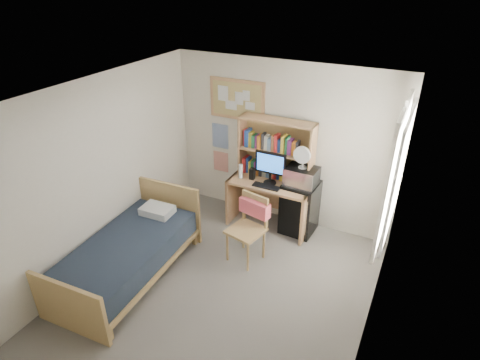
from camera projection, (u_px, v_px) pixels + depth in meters
The scene contains 26 objects.
floor at pixel (219, 295), 5.21m from camera, with size 3.60×4.20×0.02m, color slate.
ceiling at pixel (212, 99), 3.97m from camera, with size 3.60×4.20×0.02m, color silver.
wall_back at pixel (282, 145), 6.25m from camera, with size 3.60×0.04×2.60m, color white.
wall_front at pixel (75, 347), 2.93m from camera, with size 3.60×0.04×2.60m, color white.
wall_left at pixel (97, 177), 5.29m from camera, with size 0.04×4.20×2.60m, color white.
wall_right at pixel (378, 254), 3.88m from camera, with size 0.04×4.20×2.60m, color white.
window_unit at pixel (395, 174), 4.71m from camera, with size 0.10×1.40×1.70m, color white.
curtain_left at pixel (387, 189), 4.40m from camera, with size 0.04×0.55×1.70m, color white.
curtain_right at pixel (397, 161), 5.04m from camera, with size 0.04×0.55×1.70m, color white.
bulletin_board at pixel (237, 100), 6.25m from camera, with size 0.94×0.03×0.64m, color tan.
poster_wave at pixel (220, 136), 6.69m from camera, with size 0.30×0.01×0.42m, color #274E9C.
poster_japan at pixel (221, 161), 6.91m from camera, with size 0.28×0.01×0.36m, color red.
desk at pixel (270, 204), 6.41m from camera, with size 1.29×0.65×0.81m, color tan.
desk_chair at pixel (246, 230), 5.60m from camera, with size 0.50×0.50×1.00m, color tan.
mini_fridge at pixel (300, 207), 6.27m from camera, with size 0.50×0.50×0.85m, color black.
bed at pixel (128, 259), 5.39m from camera, with size 1.02×2.05×0.56m, color #1A2330.
hutch at pixel (276, 150), 6.11m from camera, with size 1.17×0.30×0.96m, color tan.
monitor at pixel (270, 168), 6.05m from camera, with size 0.48×0.04×0.52m, color black.
keyboard at pixel (266, 186), 6.05m from camera, with size 0.42×0.13×0.02m, color black.
speaker_left at pixel (252, 174), 6.24m from camera, with size 0.08×0.08×0.19m, color black.
speaker_right at pixel (288, 182), 6.01m from camera, with size 0.07×0.07×0.18m, color black.
water_bottle at pixel (241, 171), 6.27m from camera, with size 0.07×0.07×0.23m, color white.
hoodie at pixel (255, 208), 5.60m from camera, with size 0.46×0.14×0.22m, color #FF616C.
microwave at pixel (302, 176), 5.99m from camera, with size 0.47×0.35×0.27m, color silver.
desk_fan at pixel (303, 158), 5.85m from camera, with size 0.26×0.26×0.32m, color white.
pillow at pixel (157, 210), 5.84m from camera, with size 0.45×0.32×0.11m, color white.
Camera 1 is at (1.97, -3.36, 3.76)m, focal length 30.00 mm.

